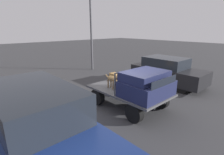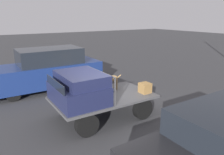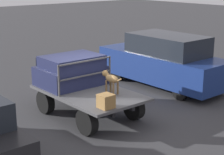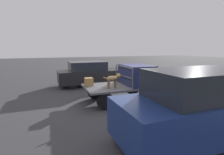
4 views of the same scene
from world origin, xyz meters
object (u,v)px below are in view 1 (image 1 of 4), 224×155
Objects in this scene: parked_pickup_far at (38,128)px; light_pole_near at (90,8)px; dog at (113,79)px; cargo_crate at (114,77)px; flatbed_truck at (128,94)px; parked_sedan at (167,71)px.

light_pole_near is at bearing 145.11° from parked_pickup_far.
dog is 1.31m from cargo_crate.
light_pole_near reaches higher than parked_pickup_far.
cargo_crate is at bearing -25.46° from light_pole_near.
parked_pickup_far is 11.19m from light_pole_near.
dog is (-0.54, -0.41, 0.65)m from flatbed_truck.
light_pole_near is (-6.35, -0.97, 3.97)m from parked_sedan.
light_pole_near reaches higher than dog.
parked_sedan is at bearing 75.71° from cargo_crate.
dog is at bearing 117.84° from parked_pickup_far.
dog is at bearing -84.48° from parked_sedan.
light_pole_near is at bearing 133.65° from dog.
parked_sedan is 7.55m from light_pole_near.
flatbed_truck is 9.46× the size of cargo_crate.
cargo_crate is at bearing 124.02° from parked_pickup_far.
light_pole_near is at bearing 155.78° from flatbed_truck.
dog is 8.09m from light_pole_near.
flatbed_truck is at bearing 108.94° from parked_pickup_far.
cargo_crate is (-1.45, 0.51, 0.40)m from flatbed_truck.
parked_sedan is (-0.55, 4.07, 0.25)m from flatbed_truck.
dog reaches higher than flatbed_truck.
flatbed_truck is 4.12m from parked_sedan.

